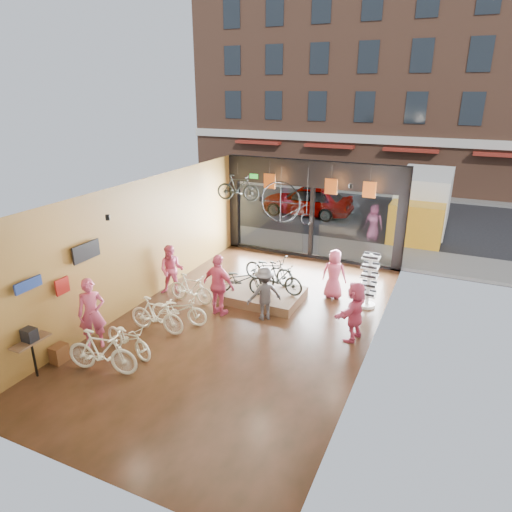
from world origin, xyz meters
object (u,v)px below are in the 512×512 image
Objects in this scene: customer_5 at (355,311)px; display_platform at (263,295)px; customer_1 at (172,270)px; customer_0 at (92,314)px; display_bike_right at (269,269)px; penny_farthing at (289,204)px; floor_bike_3 at (157,315)px; sunglasses_rack at (369,281)px; street_car at (307,200)px; hung_bike at (238,188)px; display_bike_left at (240,280)px; display_bike_mid at (280,278)px; customer_4 at (334,274)px; floor_bike_5 at (191,289)px; floor_bike_1 at (102,352)px; floor_bike_2 at (128,338)px; floor_bike_4 at (179,309)px; customer_3 at (264,294)px; customer_2 at (219,285)px; box_truck at (421,205)px.

display_platform is at bearing -98.70° from customer_5.
customer_0 is at bearing -111.44° from customer_1.
display_bike_right reaches higher than display_platform.
customer_1 is 0.89× the size of penny_farthing.
sunglasses_rack is at bearing -53.75° from floor_bike_3.
hung_bike is (-0.11, -7.80, 2.13)m from street_car.
customer_0 is at bearing -3.31° from street_car.
penny_farthing reaches higher than display_bike_right.
display_bike_mid is (1.08, 0.58, 0.02)m from display_bike_left.
floor_bike_5 is at bearing 27.08° from customer_4.
floor_bike_1 reaches higher than floor_bike_3.
display_bike_right is (1.73, 4.94, 0.34)m from floor_bike_2.
customer_0 is at bearing -123.42° from display_platform.
hung_bike reaches higher than display_platform.
display_bike_mid reaches higher than floor_bike_1.
customer_1 reaches higher than display_platform.
hung_bike is (-0.57, 4.95, 2.48)m from floor_bike_4.
customer_3 is (2.51, -0.05, 0.34)m from floor_bike_5.
display_bike_mid is at bearing 13.80° from street_car.
customer_4 is at bearing 23.24° from street_car.
customer_2 reaches higher than floor_bike_3.
floor_bike_3 is 1.01× the size of customer_5.
display_bike_left is 2.31m from customer_1.
customer_5 reaches higher than floor_bike_3.
floor_bike_2 is 5.84m from customer_5.
customer_1 is 3.41m from customer_3.
floor_bike_4 is 5.57m from hung_bike.
box_truck reaches higher than customer_5.
customer_5 is (3.14, -1.20, 0.67)m from display_platform.
customer_5 is at bearing -44.91° from floor_bike_2.
customer_1 is 1.03× the size of customer_3.
display_bike_right is at bearing -87.62° from penny_farthing.
floor_bike_1 is 0.89m from floor_bike_2.
sunglasses_rack reaches higher than display_bike_left.
customer_3 is at bearing -64.77° from display_platform.
customer_0 is at bearing 46.35° from customer_4.
floor_bike_4 is 1.10× the size of floor_bike_5.
street_car reaches higher than floor_bike_2.
street_car is at bearing -9.71° from hung_bike.
display_bike_mid is at bearing -62.59° from floor_bike_5.
customer_2 is 1.35m from customer_3.
penny_farthing is at bearing -98.19° from hung_bike.
customer_4 is (3.97, -9.25, -0.00)m from street_car.
floor_bike_4 is at bearing 42.87° from customer_4.
display_bike_right is 5.73m from customer_0.
floor_bike_2 is (-5.52, -13.60, -0.88)m from box_truck.
customer_0 is at bearing 159.82° from display_bike_right.
floor_bike_5 is at bearing 8.14° from floor_bike_4.
floor_bike_2 is 0.89× the size of customer_0.
customer_4 is at bearing -140.59° from customer_5.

